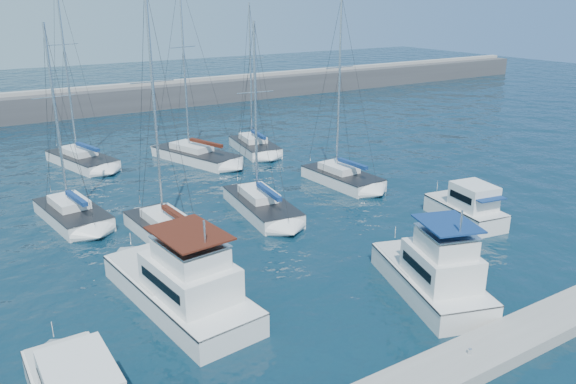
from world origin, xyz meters
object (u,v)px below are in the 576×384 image
sailboat_mid_a (72,214)px  sailboat_back_b (196,155)px  motor_yacht_stbd_inner (434,275)px  motor_yacht_stbd_outer (467,209)px  sailboat_back_c (254,146)px  motor_yacht_port_inner (183,287)px  sailboat_mid_e (342,177)px  sailboat_mid_c (261,205)px  sailboat_mid_b (168,230)px  sailboat_back_a (82,159)px

sailboat_mid_a → sailboat_back_b: 15.97m
motor_yacht_stbd_inner → sailboat_back_b: 29.49m
motor_yacht_stbd_inner → sailboat_mid_a: (-13.10, 20.14, -0.62)m
motor_yacht_stbd_outer → sailboat_back_b: bearing=120.7°
motor_yacht_stbd_outer → sailboat_back_c: size_ratio=0.42×
motor_yacht_port_inner → sailboat_back_b: sailboat_back_b is taller
sailboat_mid_e → sailboat_back_c: 12.65m
motor_yacht_stbd_outer → sailboat_mid_c: bearing=149.3°
motor_yacht_stbd_outer → sailboat_mid_c: size_ratio=0.45×
motor_yacht_stbd_inner → sailboat_mid_b: (-8.64, 14.03, -0.60)m
sailboat_back_c → motor_yacht_port_inner: bearing=-116.6°
motor_yacht_port_inner → motor_yacht_stbd_outer: motor_yacht_port_inner is taller
sailboat_back_c → sailboat_mid_a: bearing=-144.9°
sailboat_mid_a → sailboat_back_a: bearing=66.9°
sailboat_back_b → sailboat_mid_b: bearing=-137.1°
motor_yacht_stbd_inner → sailboat_back_a: sailboat_back_a is taller
motor_yacht_stbd_inner → sailboat_mid_c: 14.88m
motor_yacht_stbd_outer → sailboat_mid_a: size_ratio=0.45×
motor_yacht_stbd_inner → sailboat_back_a: (-9.40, 33.56, -0.58)m
motor_yacht_port_inner → motor_yacht_stbd_outer: 20.26m
sailboat_back_c → sailboat_mid_c: bearing=-108.2°
motor_yacht_stbd_outer → sailboat_mid_c: sailboat_mid_c is taller
sailboat_mid_e → motor_yacht_stbd_inner: bearing=-116.5°
motor_yacht_port_inner → sailboat_back_b: bearing=59.2°
sailboat_mid_b → sailboat_back_a: size_ratio=0.91×
sailboat_mid_a → motor_yacht_stbd_inner: bearing=-64.6°
sailboat_mid_b → sailboat_back_a: 19.54m
sailboat_back_b → sailboat_back_a: bearing=137.9°
sailboat_mid_a → sailboat_mid_c: size_ratio=1.00×
sailboat_mid_a → sailboat_mid_e: size_ratio=0.90×
motor_yacht_stbd_inner → sailboat_back_b: sailboat_back_b is taller
motor_yacht_port_inner → motor_yacht_stbd_inner: 12.40m
motor_yacht_stbd_outer → sailboat_mid_e: 11.27m
motor_yacht_stbd_inner → motor_yacht_stbd_outer: (9.20, 5.85, -0.19)m
motor_yacht_port_inner → sailboat_mid_c: (9.53, 9.19, -0.62)m
motor_yacht_port_inner → sailboat_back_c: size_ratio=0.74×
sailboat_mid_a → sailboat_mid_e: 20.54m
sailboat_mid_e → sailboat_back_a: bearing=131.4°
sailboat_back_a → motor_yacht_port_inner: bearing=-108.2°
sailboat_back_b → motor_yacht_stbd_inner: bearing=-108.0°
sailboat_mid_a → sailboat_back_b: sailboat_back_b is taller
motor_yacht_stbd_inner → sailboat_mid_e: bearing=84.9°
sailboat_back_a → sailboat_back_c: sailboat_back_a is taller
sailboat_mid_e → sailboat_back_c: size_ratio=1.04×
sailboat_mid_e → sailboat_back_a: size_ratio=0.87×
sailboat_back_c → motor_yacht_stbd_outer: bearing=-73.4°
motor_yacht_stbd_inner → sailboat_back_c: bearing=96.2°
sailboat_mid_c → sailboat_back_c: 16.59m
sailboat_back_a → sailboat_mid_a: bearing=-120.2°
sailboat_back_a → motor_yacht_stbd_inner: bearing=-89.1°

